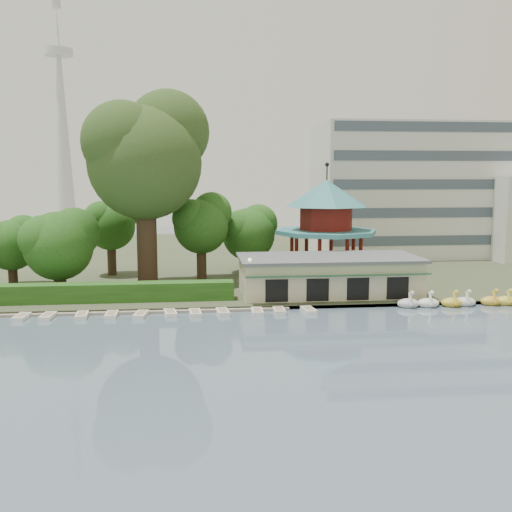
{
  "coord_description": "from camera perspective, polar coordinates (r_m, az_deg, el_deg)",
  "views": [
    {
      "loc": [
        -3.71,
        -35.15,
        12.42
      ],
      "look_at": [
        2.0,
        18.0,
        5.0
      ],
      "focal_mm": 40.0,
      "sensor_mm": 36.0,
      "label": 1
    }
  ],
  "objects": [
    {
      "name": "ground_plane",
      "position": [
        37.46,
        -0.1,
        -11.46
      ],
      "size": [
        220.0,
        220.0,
        0.0
      ],
      "primitive_type": "plane",
      "color": "slate",
      "rests_on": "ground"
    },
    {
      "name": "boathouse",
      "position": [
        59.6,
        7.26,
        -1.87
      ],
      "size": [
        18.6,
        9.39,
        3.9
      ],
      "color": "beige",
      "rests_on": "shore"
    },
    {
      "name": "dock",
      "position": [
        54.41,
        -14.8,
        -5.43
      ],
      "size": [
        34.0,
        1.6,
        0.24
      ],
      "primitive_type": "cube",
      "color": "gray",
      "rests_on": "ground"
    },
    {
      "name": "swan_boats",
      "position": [
        58.89,
        19.61,
        -4.34
      ],
      "size": [
        12.06,
        2.0,
        1.92
      ],
      "color": "silver",
      "rests_on": "ground"
    },
    {
      "name": "office_building",
      "position": [
        91.72,
        17.33,
        5.87
      ],
      "size": [
        38.0,
        18.0,
        20.0
      ],
      "color": "silver",
      "rests_on": "shore"
    },
    {
      "name": "embankment",
      "position": [
        53.99,
        -2.04,
        -5.24
      ],
      "size": [
        220.0,
        0.6,
        0.3
      ],
      "primitive_type": "cube",
      "color": "gray",
      "rests_on": "ground"
    },
    {
      "name": "lamp_post",
      "position": [
        55.15,
        -0.63,
        -1.57
      ],
      "size": [
        0.36,
        0.36,
        4.28
      ],
      "color": "black",
      "rests_on": "shore"
    },
    {
      "name": "big_tree",
      "position": [
        63.61,
        -10.92,
        10.12
      ],
      "size": [
        13.49,
        12.57,
        21.62
      ],
      "color": "#3A281C",
      "rests_on": "shore"
    },
    {
      "name": "broadcast_tower",
      "position": [
        180.58,
        -18.94,
        14.34
      ],
      "size": [
        8.0,
        8.0,
        96.0
      ],
      "color": "silver",
      "rests_on": "ground"
    },
    {
      "name": "hedge",
      "position": [
        57.86,
        -17.3,
        -3.54
      ],
      "size": [
        30.0,
        2.0,
        1.8
      ],
      "primitive_type": "cube",
      "color": "#28591A",
      "rests_on": "shore"
    },
    {
      "name": "moored_rowboats",
      "position": [
        52.76,
        -12.98,
        -5.72
      ],
      "size": [
        34.76,
        2.79,
        0.36
      ],
      "color": "white",
      "rests_on": "ground"
    },
    {
      "name": "shore",
      "position": [
        88.08,
        -3.66,
        -0.09
      ],
      "size": [
        220.0,
        70.0,
        0.4
      ],
      "primitive_type": "cube",
      "color": "#424930",
      "rests_on": "ground"
    },
    {
      "name": "pavilion",
      "position": [
        69.14,
        7.03,
        3.75
      ],
      "size": [
        12.4,
        12.4,
        13.5
      ],
      "color": "beige",
      "rests_on": "shore"
    },
    {
      "name": "small_trees",
      "position": [
        67.19,
        -13.87,
        2.19
      ],
      "size": [
        39.79,
        17.11,
        10.27
      ],
      "color": "#3A281C",
      "rests_on": "shore"
    }
  ]
}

